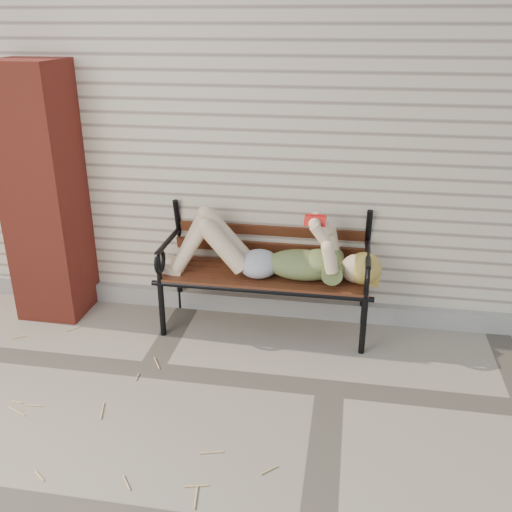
# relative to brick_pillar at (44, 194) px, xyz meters

# --- Properties ---
(ground) EXTENTS (80.00, 80.00, 0.00)m
(ground) POSITION_rel_brick_pillar_xyz_m (2.30, -0.75, -1.00)
(ground) COLOR gray
(ground) RESTS_ON ground
(house_wall) EXTENTS (8.00, 4.00, 3.00)m
(house_wall) POSITION_rel_brick_pillar_xyz_m (2.30, 2.25, 0.50)
(house_wall) COLOR beige
(house_wall) RESTS_ON ground
(foundation_strip) EXTENTS (8.00, 0.10, 0.15)m
(foundation_strip) POSITION_rel_brick_pillar_xyz_m (2.30, 0.22, -0.93)
(foundation_strip) COLOR #A59F95
(foundation_strip) RESTS_ON ground
(brick_pillar) EXTENTS (0.50, 0.50, 2.00)m
(brick_pillar) POSITION_rel_brick_pillar_xyz_m (0.00, 0.00, 0.00)
(brick_pillar) COLOR maroon
(brick_pillar) RESTS_ON ground
(garden_bench) EXTENTS (1.72, 0.68, 1.11)m
(garden_bench) POSITION_rel_brick_pillar_xyz_m (1.75, 0.07, -0.38)
(garden_bench) COLOR black
(garden_bench) RESTS_ON ground
(reading_woman) EXTENTS (1.62, 0.37, 0.51)m
(reading_woman) POSITION_rel_brick_pillar_xyz_m (1.76, -0.07, -0.34)
(reading_woman) COLOR #092F42
(reading_woman) RESTS_ON ground
(straw_scatter) EXTENTS (2.49, 1.60, 0.01)m
(straw_scatter) POSITION_rel_brick_pillar_xyz_m (0.83, -1.07, -0.99)
(straw_scatter) COLOR tan
(straw_scatter) RESTS_ON ground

